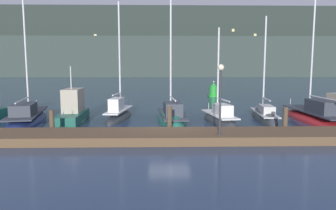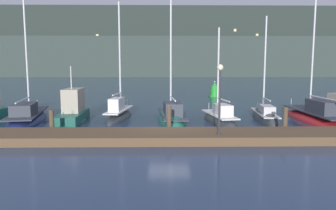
{
  "view_description": "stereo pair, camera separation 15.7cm",
  "coord_description": "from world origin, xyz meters",
  "px_view_note": "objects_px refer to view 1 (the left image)",
  "views": [
    {
      "loc": [
        -0.54,
        -19.34,
        4.06
      ],
      "look_at": [
        0.0,
        3.03,
        1.2
      ],
      "focal_mm": 35.0,
      "sensor_mm": 36.0,
      "label": 1
    },
    {
      "loc": [
        -0.39,
        -19.34,
        4.06
      ],
      "look_at": [
        0.0,
        3.03,
        1.2
      ],
      "focal_mm": 35.0,
      "sensor_mm": 36.0,
      "label": 2
    }
  ],
  "objects_px": {
    "sailboat_berth_5": "(172,119)",
    "sailboat_berth_6": "(220,121)",
    "channel_buoy": "(213,91)",
    "sailboat_berth_7": "(264,118)",
    "motorboat_berth_3": "(72,116)",
    "dock_lamppost": "(221,87)",
    "sailboat_berth_2": "(27,119)",
    "sailboat_berth_8": "(314,118)",
    "sailboat_berth_4": "(119,116)"
  },
  "relations": [
    {
      "from": "sailboat_berth_5",
      "to": "sailboat_berth_6",
      "type": "distance_m",
      "value": 3.34
    },
    {
      "from": "channel_buoy",
      "to": "sailboat_berth_7",
      "type": "bearing_deg",
      "value": -86.79
    },
    {
      "from": "motorboat_berth_3",
      "to": "sailboat_berth_5",
      "type": "distance_m",
      "value": 6.9
    },
    {
      "from": "motorboat_berth_3",
      "to": "channel_buoy",
      "type": "relative_size",
      "value": 2.74
    },
    {
      "from": "dock_lamppost",
      "to": "motorboat_berth_3",
      "type": "bearing_deg",
      "value": 146.16
    },
    {
      "from": "sailboat_berth_5",
      "to": "dock_lamppost",
      "type": "bearing_deg",
      "value": -70.55
    },
    {
      "from": "sailboat_berth_2",
      "to": "sailboat_berth_8",
      "type": "bearing_deg",
      "value": -1.34
    },
    {
      "from": "sailboat_berth_6",
      "to": "sailboat_berth_5",
      "type": "bearing_deg",
      "value": 168.54
    },
    {
      "from": "sailboat_berth_7",
      "to": "dock_lamppost",
      "type": "bearing_deg",
      "value": -123.35
    },
    {
      "from": "motorboat_berth_3",
      "to": "dock_lamppost",
      "type": "distance_m",
      "value": 11.27
    },
    {
      "from": "channel_buoy",
      "to": "dock_lamppost",
      "type": "height_order",
      "value": "dock_lamppost"
    },
    {
      "from": "sailboat_berth_6",
      "to": "channel_buoy",
      "type": "distance_m",
      "value": 18.17
    },
    {
      "from": "sailboat_berth_2",
      "to": "sailboat_berth_8",
      "type": "distance_m",
      "value": 20.21
    },
    {
      "from": "motorboat_berth_3",
      "to": "sailboat_berth_4",
      "type": "height_order",
      "value": "sailboat_berth_4"
    },
    {
      "from": "sailboat_berth_2",
      "to": "motorboat_berth_3",
      "type": "bearing_deg",
      "value": -6.57
    },
    {
      "from": "sailboat_berth_2",
      "to": "sailboat_berth_5",
      "type": "height_order",
      "value": "sailboat_berth_2"
    },
    {
      "from": "sailboat_berth_2",
      "to": "sailboat_berth_6",
      "type": "relative_size",
      "value": 1.47
    },
    {
      "from": "channel_buoy",
      "to": "sailboat_berth_5",
      "type": "bearing_deg",
      "value": -108.45
    },
    {
      "from": "motorboat_berth_3",
      "to": "sailboat_berth_4",
      "type": "relative_size",
      "value": 0.58
    },
    {
      "from": "sailboat_berth_7",
      "to": "channel_buoy",
      "type": "distance_m",
      "value": 16.91
    },
    {
      "from": "sailboat_berth_5",
      "to": "channel_buoy",
      "type": "distance_m",
      "value": 18.27
    },
    {
      "from": "motorboat_berth_3",
      "to": "sailboat_berth_6",
      "type": "bearing_deg",
      "value": -2.46
    },
    {
      "from": "sailboat_berth_2",
      "to": "sailboat_berth_5",
      "type": "relative_size",
      "value": 1.09
    },
    {
      "from": "channel_buoy",
      "to": "sailboat_berth_4",
      "type": "bearing_deg",
      "value": -120.38
    },
    {
      "from": "sailboat_berth_2",
      "to": "sailboat_berth_5",
      "type": "distance_m",
      "value": 10.17
    },
    {
      "from": "sailboat_berth_8",
      "to": "dock_lamppost",
      "type": "bearing_deg",
      "value": -142.25
    },
    {
      "from": "motorboat_berth_3",
      "to": "sailboat_berth_5",
      "type": "xyz_separation_m",
      "value": [
        6.89,
        0.23,
        -0.3
      ]
    },
    {
      "from": "sailboat_berth_2",
      "to": "sailboat_berth_4",
      "type": "relative_size",
      "value": 1.17
    },
    {
      "from": "sailboat_berth_7",
      "to": "sailboat_berth_4",
      "type": "bearing_deg",
      "value": 177.41
    },
    {
      "from": "sailboat_berth_5",
      "to": "sailboat_berth_4",
      "type": "bearing_deg",
      "value": 166.33
    },
    {
      "from": "sailboat_berth_4",
      "to": "sailboat_berth_7",
      "type": "height_order",
      "value": "sailboat_berth_4"
    },
    {
      "from": "sailboat_berth_6",
      "to": "dock_lamppost",
      "type": "distance_m",
      "value": 6.4
    },
    {
      "from": "sailboat_berth_6",
      "to": "dock_lamppost",
      "type": "relative_size",
      "value": 2.01
    },
    {
      "from": "channel_buoy",
      "to": "sailboat_berth_6",
      "type": "bearing_deg",
      "value": -97.92
    },
    {
      "from": "sailboat_berth_4",
      "to": "sailboat_berth_7",
      "type": "distance_m",
      "value": 10.57
    },
    {
      "from": "sailboat_berth_7",
      "to": "dock_lamppost",
      "type": "xyz_separation_m",
      "value": [
        -4.48,
        -6.81,
        2.77
      ]
    },
    {
      "from": "sailboat_berth_4",
      "to": "sailboat_berth_6",
      "type": "xyz_separation_m",
      "value": [
        7.11,
        -1.6,
        -0.1
      ]
    },
    {
      "from": "sailboat_berth_5",
      "to": "sailboat_berth_7",
      "type": "height_order",
      "value": "sailboat_berth_5"
    },
    {
      "from": "motorboat_berth_3",
      "to": "sailboat_berth_8",
      "type": "relative_size",
      "value": 0.41
    },
    {
      "from": "dock_lamppost",
      "to": "channel_buoy",
      "type": "bearing_deg",
      "value": 81.51
    },
    {
      "from": "sailboat_berth_8",
      "to": "channel_buoy",
      "type": "relative_size",
      "value": 6.74
    },
    {
      "from": "sailboat_berth_5",
      "to": "sailboat_berth_7",
      "type": "xyz_separation_m",
      "value": [
        6.73,
        0.45,
        -0.04
      ]
    },
    {
      "from": "sailboat_berth_2",
      "to": "sailboat_berth_5",
      "type": "xyz_separation_m",
      "value": [
        10.17,
        -0.15,
        -0.02
      ]
    },
    {
      "from": "sailboat_berth_2",
      "to": "sailboat_berth_8",
      "type": "height_order",
      "value": "sailboat_berth_8"
    },
    {
      "from": "sailboat_berth_7",
      "to": "sailboat_berth_8",
      "type": "distance_m",
      "value": 3.4
    },
    {
      "from": "sailboat_berth_8",
      "to": "motorboat_berth_3",
      "type": "bearing_deg",
      "value": 179.68
    },
    {
      "from": "sailboat_berth_5",
      "to": "dock_lamppost",
      "type": "height_order",
      "value": "sailboat_berth_5"
    },
    {
      "from": "motorboat_berth_3",
      "to": "sailboat_berth_4",
      "type": "distance_m",
      "value": 3.28
    },
    {
      "from": "sailboat_berth_2",
      "to": "motorboat_berth_3",
      "type": "xyz_separation_m",
      "value": [
        3.27,
        -0.38,
        0.28
      ]
    },
    {
      "from": "sailboat_berth_4",
      "to": "sailboat_berth_5",
      "type": "xyz_separation_m",
      "value": [
        3.83,
        -0.93,
        -0.1
      ]
    }
  ]
}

